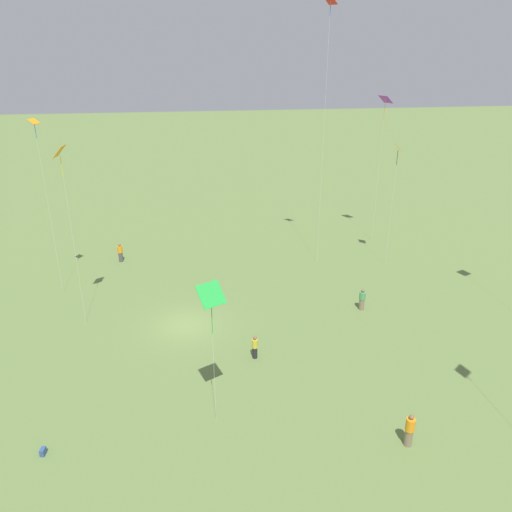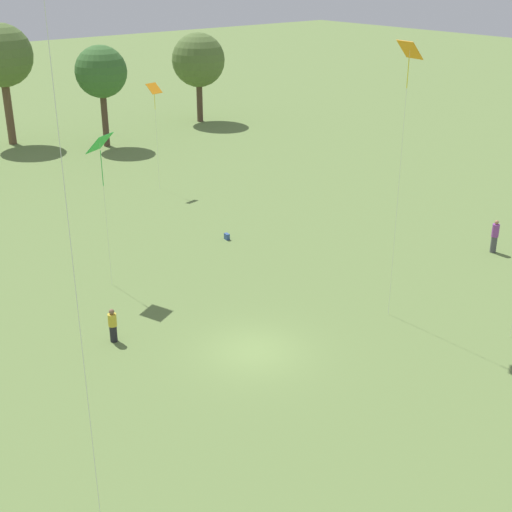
# 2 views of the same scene
# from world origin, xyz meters

# --- Properties ---
(ground_plane) EXTENTS (240.00, 240.00, 0.00)m
(ground_plane) POSITION_xyz_m (0.00, 0.00, 0.00)
(ground_plane) COLOR olive
(tree_3) EXTENTS (5.40, 5.40, 10.46)m
(tree_3) POSITION_xyz_m (6.13, 42.04, 7.68)
(tree_3) COLOR brown
(tree_3) RESTS_ON ground_plane
(tree_4) EXTENTS (4.45, 4.45, 8.72)m
(tree_4) POSITION_xyz_m (12.33, 35.97, 6.43)
(tree_4) COLOR brown
(tree_4) RESTS_ON ground_plane
(tree_5) EXTENTS (5.25, 5.25, 8.75)m
(tree_5) POSITION_xyz_m (24.63, 39.06, 6.08)
(tree_5) COLOR brown
(tree_5) RESTS_ON ground_plane
(person_1) EXTENTS (0.55, 0.55, 1.94)m
(person_1) POSITION_xyz_m (17.60, -0.06, 0.97)
(person_1) COLOR #4C4C51
(person_1) RESTS_ON ground_plane
(person_2) EXTENTS (0.53, 0.53, 1.58)m
(person_2) POSITION_xyz_m (-4.24, 4.57, 0.78)
(person_2) COLOR #232328
(person_2) RESTS_ON ground_plane
(kite_0) EXTENTS (1.49, 1.35, 7.89)m
(kite_0) POSITION_xyz_m (-1.44, 9.89, 7.27)
(kite_0) COLOR green
(kite_0) RESTS_ON ground_plane
(kite_8) EXTENTS (0.78, 1.06, 12.52)m
(kite_8) POSITION_xyz_m (7.09, -1.39, 11.68)
(kite_8) COLOR orange
(kite_8) RESTS_ON ground_plane
(kite_9) EXTENTS (1.06, 0.88, 7.53)m
(kite_9) POSITION_xyz_m (9.28, 22.38, 6.99)
(kite_9) COLOR orange
(kite_9) RESTS_ON ground_plane
(picnic_bag_0) EXTENTS (0.27, 0.40, 0.37)m
(picnic_bag_0) POSITION_xyz_m (6.97, 11.15, 0.18)
(picnic_bag_0) COLOR #33518C
(picnic_bag_0) RESTS_ON ground_plane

